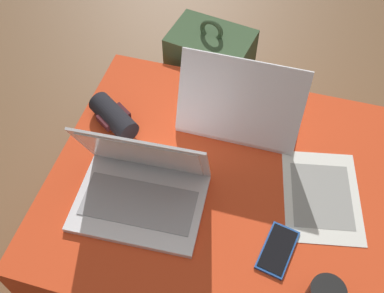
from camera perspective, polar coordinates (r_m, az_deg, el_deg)
ground_plane at (r=1.63m, az=3.06°, el=-11.75°), size 14.00×14.00×0.00m
ottoman at (r=1.46m, az=3.39°, el=-8.49°), size 0.98×0.84×0.39m
laptop_near at (r=1.23m, az=-6.50°, el=-5.05°), size 0.36×0.27×0.25m
laptop_far at (r=1.39m, az=6.30°, el=4.95°), size 0.36×0.26×0.26m
cell_phone at (r=1.20m, az=10.81°, el=-12.75°), size 0.10×0.15×0.01m
backpack at (r=1.80m, az=2.38°, el=8.49°), size 0.32×0.29×0.51m
paper_sheet at (r=1.31m, az=16.13°, el=-6.01°), size 0.26×0.33×0.00m
wrist_brace at (r=1.41m, az=-9.93°, el=3.75°), size 0.18×0.15×0.07m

